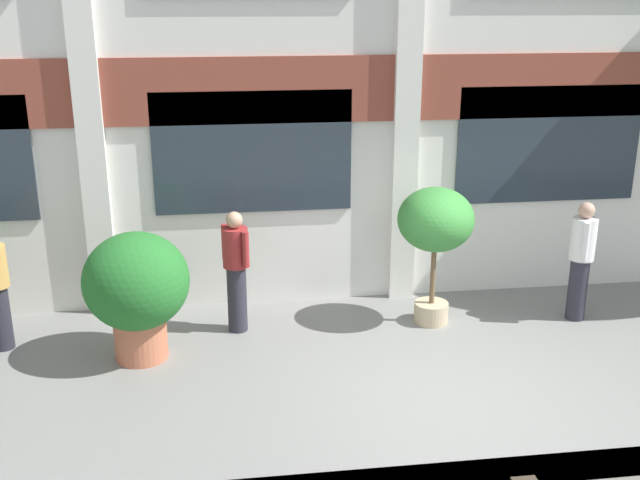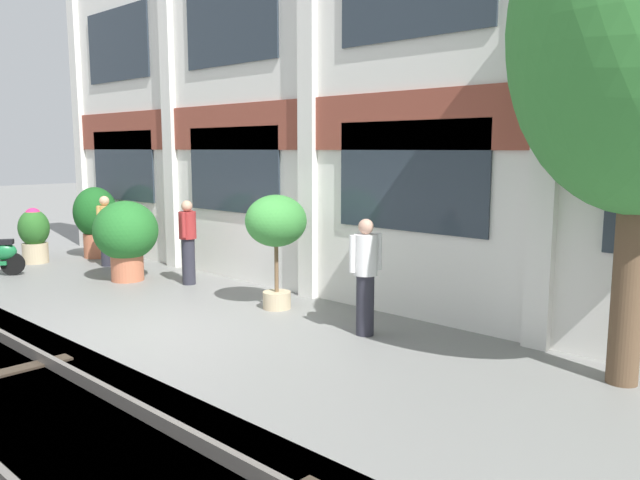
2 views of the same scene
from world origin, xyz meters
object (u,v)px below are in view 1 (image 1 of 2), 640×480
(potted_plant_glazed_jar, at_px, (137,287))
(resident_by_doorway, at_px, (581,257))
(resident_watching_tracks, at_px, (236,268))
(potted_plant_low_pan, at_px, (435,226))

(potted_plant_glazed_jar, relative_size, resident_by_doorway, 0.97)
(resident_by_doorway, xyz_separation_m, resident_watching_tracks, (-4.70, 0.25, -0.01))
(potted_plant_low_pan, height_order, resident_watching_tracks, potted_plant_low_pan)
(potted_plant_low_pan, relative_size, resident_watching_tracks, 1.15)
(potted_plant_low_pan, xyz_separation_m, resident_watching_tracks, (-2.67, 0.09, -0.50))
(potted_plant_low_pan, height_order, resident_by_doorway, potted_plant_low_pan)
(potted_plant_glazed_jar, bearing_deg, potted_plant_low_pan, 8.10)
(potted_plant_glazed_jar, height_order, potted_plant_low_pan, potted_plant_low_pan)
(potted_plant_glazed_jar, xyz_separation_m, potted_plant_low_pan, (3.89, 0.55, 0.44))
(potted_plant_glazed_jar, height_order, resident_by_doorway, resident_by_doorway)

